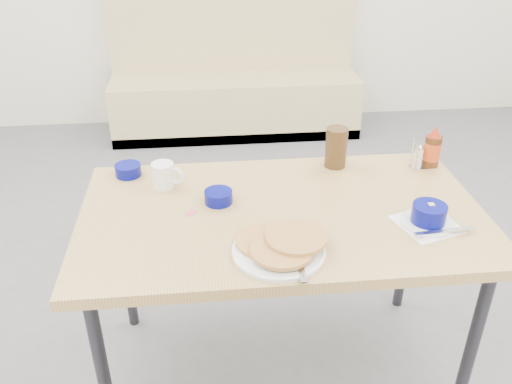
{
  "coord_description": "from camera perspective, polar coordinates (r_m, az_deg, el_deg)",
  "views": [
    {
      "loc": [
        -0.25,
        -1.33,
        1.75
      ],
      "look_at": [
        -0.09,
        0.29,
        0.82
      ],
      "focal_mm": 38.0,
      "sensor_mm": 36.0,
      "label": 1
    }
  ],
  "objects": [
    {
      "name": "booth_bench",
      "position": [
        4.36,
        -2.25,
        11.05
      ],
      "size": [
        1.9,
        0.56,
        1.22
      ],
      "color": "tan",
      "rests_on": "ground"
    },
    {
      "name": "pancake_plate",
      "position": [
        1.67,
        2.55,
        -5.81
      ],
      "size": [
        0.29,
        0.31,
        0.05
      ],
      "rotation": [
        0.0,
        0.0,
        -0.38
      ],
      "color": "white",
      "rests_on": "dining_table"
    },
    {
      "name": "condiment_caddy",
      "position": [
        2.26,
        17.21,
        3.44
      ],
      "size": [
        0.1,
        0.06,
        0.11
      ],
      "rotation": [
        0.0,
        0.0,
        0.05
      ],
      "color": "silver",
      "rests_on": "dining_table"
    },
    {
      "name": "butter_bowl",
      "position": [
        1.93,
        -3.98,
        -0.52
      ],
      "size": [
        0.1,
        0.1,
        0.05
      ],
      "rotation": [
        0.0,
        0.0,
        0.27
      ],
      "color": "#040868",
      "rests_on": "dining_table"
    },
    {
      "name": "amber_tumbler",
      "position": [
        2.17,
        8.43,
        4.67
      ],
      "size": [
        0.1,
        0.1,
        0.16
      ],
      "primitive_type": "cylinder",
      "rotation": [
        0.0,
        0.0,
        -0.11
      ],
      "color": "#3E2813",
      "rests_on": "dining_table"
    },
    {
      "name": "grits_setting",
      "position": [
        1.88,
        17.72,
        -2.48
      ],
      "size": [
        0.25,
        0.23,
        0.08
      ],
      "rotation": [
        0.0,
        0.0,
        0.3
      ],
      "color": "white",
      "rests_on": "dining_table"
    },
    {
      "name": "syrup_bottle",
      "position": [
        2.26,
        18.08,
        4.32
      ],
      "size": [
        0.07,
        0.07,
        0.17
      ],
      "rotation": [
        0.0,
        0.0,
        0.31
      ],
      "color": "#47230F",
      "rests_on": "dining_table"
    },
    {
      "name": "sugar_wrapper",
      "position": [
        1.88,
        -6.86,
        -2.21
      ],
      "size": [
        0.04,
        0.04,
        0.0
      ],
      "primitive_type": "cube",
      "rotation": [
        0.0,
        0.0,
        0.82
      ],
      "color": "#CC4464",
      "rests_on": "dining_table"
    },
    {
      "name": "creamer_bowl",
      "position": [
        2.16,
        -13.32,
        2.26
      ],
      "size": [
        0.1,
        0.1,
        0.05
      ],
      "rotation": [
        0.0,
        0.0,
        -0.29
      ],
      "color": "#040868",
      "rests_on": "dining_table"
    },
    {
      "name": "dining_table",
      "position": [
        1.92,
        2.74,
        -3.56
      ],
      "size": [
        1.4,
        0.8,
        0.76
      ],
      "color": "tan",
      "rests_on": "ground"
    },
    {
      "name": "coffee_mug",
      "position": [
        2.04,
        -9.65,
        1.79
      ],
      "size": [
        0.12,
        0.08,
        0.09
      ],
      "rotation": [
        0.0,
        0.0,
        -0.25
      ],
      "color": "white",
      "rests_on": "dining_table"
    }
  ]
}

